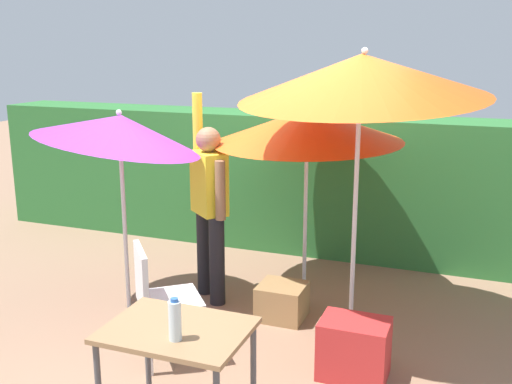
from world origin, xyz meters
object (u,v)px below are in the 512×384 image
object	(u,v)px
crate_cardboard	(282,301)
folding_table	(177,343)
umbrella_rainbow	(308,126)
bottle_water	(175,320)
umbrella_yellow	(120,130)
umbrella_orange	(362,76)
cooler_box	(354,349)
person_vendor	(209,201)
chair_plastic	(160,296)

from	to	relation	value
crate_cardboard	folding_table	bearing A→B (deg)	-90.51
umbrella_rainbow	bottle_water	bearing A→B (deg)	-89.35
umbrella_yellow	crate_cardboard	distance (m)	2.01
umbrella_orange	bottle_water	distance (m)	2.30
cooler_box	bottle_water	bearing A→B (deg)	-120.20
umbrella_rainbow	folding_table	distance (m)	2.64
umbrella_orange	person_vendor	world-z (taller)	umbrella_orange
cooler_box	crate_cardboard	world-z (taller)	cooler_box
chair_plastic	umbrella_yellow	bearing A→B (deg)	136.14
folding_table	person_vendor	bearing A→B (deg)	110.11
umbrella_orange	chair_plastic	distance (m)	2.19
chair_plastic	umbrella_rainbow	bearing A→B (deg)	68.88
crate_cardboard	bottle_water	size ratio (longest dim) A/B	1.64
umbrella_orange	bottle_water	world-z (taller)	umbrella_orange
umbrella_orange	folding_table	xyz separation A→B (m)	(-0.65, -1.75, -1.41)
umbrella_rainbow	cooler_box	bearing A→B (deg)	-60.61
person_vendor	umbrella_rainbow	bearing A→B (deg)	31.23
umbrella_orange	umbrella_yellow	xyz separation A→B (m)	(-1.99, -0.19, -0.47)
chair_plastic	cooler_box	world-z (taller)	chair_plastic
person_vendor	folding_table	bearing A→B (deg)	-69.89
folding_table	umbrella_orange	bearing A→B (deg)	69.71
folding_table	chair_plastic	bearing A→B (deg)	125.31
chair_plastic	folding_table	bearing A→B (deg)	-54.69
person_vendor	crate_cardboard	world-z (taller)	person_vendor
umbrella_rainbow	umbrella_yellow	xyz separation A→B (m)	(-1.37, -0.91, 0.01)
umbrella_orange	crate_cardboard	xyz separation A→B (m)	(-0.63, 0.09, -1.92)
umbrella_yellow	crate_cardboard	bearing A→B (deg)	11.68
umbrella_yellow	chair_plastic	bearing A→B (deg)	-43.86
chair_plastic	bottle_water	world-z (taller)	bottle_water
umbrella_orange	folding_table	world-z (taller)	umbrella_orange
umbrella_yellow	cooler_box	bearing A→B (deg)	-11.49
umbrella_rainbow	person_vendor	distance (m)	1.11
person_vendor	bottle_water	distance (m)	2.28
folding_table	bottle_water	size ratio (longest dim) A/B	3.33
chair_plastic	crate_cardboard	distance (m)	1.22
umbrella_orange	folding_table	distance (m)	2.33
bottle_water	person_vendor	bearing A→B (deg)	110.45
umbrella_rainbow	person_vendor	xyz separation A→B (m)	(-0.77, -0.46, -0.66)
umbrella_yellow	crate_cardboard	size ratio (longest dim) A/B	4.80
person_vendor	bottle_water	xyz separation A→B (m)	(0.79, -2.13, -0.06)
umbrella_rainbow	umbrella_yellow	size ratio (longest dim) A/B	0.94
umbrella_orange	cooler_box	world-z (taller)	umbrella_orange
cooler_box	bottle_water	world-z (taller)	bottle_water
umbrella_orange	bottle_water	xyz separation A→B (m)	(-0.58, -1.87, -1.20)
person_vendor	chair_plastic	size ratio (longest dim) A/B	2.11
umbrella_yellow	folding_table	xyz separation A→B (m)	(1.34, -1.56, -0.94)
cooler_box	bottle_water	xyz separation A→B (m)	(-0.73, -1.25, 0.66)
umbrella_rainbow	bottle_water	world-z (taller)	umbrella_rainbow
umbrella_yellow	cooler_box	size ratio (longest dim) A/B	3.95
folding_table	bottle_water	distance (m)	0.25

